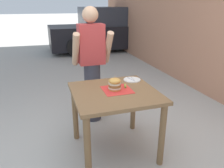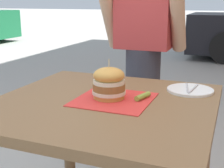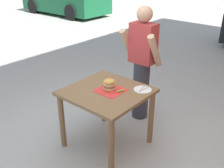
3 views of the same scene
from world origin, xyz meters
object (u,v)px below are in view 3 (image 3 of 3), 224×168
Objects in this scene: side_plate_with_forks at (143,90)px; diner_across_table at (142,63)px; pickle_spear at (120,91)px; sandwich at (109,84)px; patio_table at (107,100)px.

diner_across_table reaches higher than side_plate_with_forks.
pickle_spear is 0.06× the size of diner_across_table.
side_plate_with_forks is at bearing 50.49° from pickle_spear.
sandwich reaches higher than side_plate_with_forks.
sandwich is at bearing -164.70° from pickle_spear.
patio_table is 9.86× the size of pickle_spear.
diner_across_table is at bearing 95.46° from sandwich.
side_plate_with_forks reaches higher than patio_table.
sandwich is 0.16m from pickle_spear.
patio_table is at bearing -154.52° from pickle_spear.
pickle_spear is 0.43× the size of side_plate_with_forks.
patio_table is 0.56× the size of diner_across_table.
sandwich is at bearing -84.54° from diner_across_table.
patio_table is at bearing -108.37° from sandwich.
diner_across_table is (-0.40, 0.56, 0.09)m from side_plate_with_forks.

